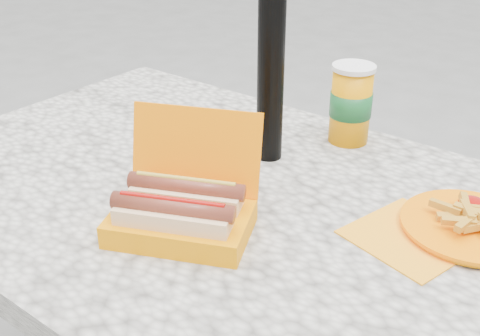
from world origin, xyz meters
The scene contains 4 objects.
picnic_table centered at (0.00, 0.00, 0.64)m, with size 1.20×0.80×0.75m.
hotdog_box centered at (0.05, -0.14, 0.79)m, with size 0.27×0.25×0.17m.
fries_plate centered at (0.40, 0.14, 0.76)m, with size 0.27×0.28×0.04m.
soda_cup centered at (0.09, 0.32, 0.83)m, with size 0.09×0.09×0.16m.
Camera 1 is at (0.60, -0.70, 1.28)m, focal length 45.00 mm.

